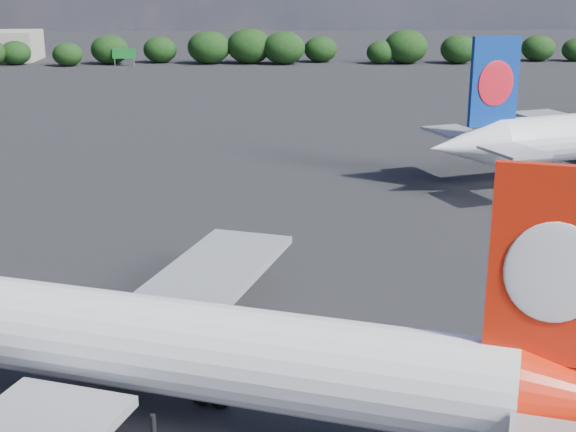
{
  "coord_description": "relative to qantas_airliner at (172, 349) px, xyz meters",
  "views": [
    {
      "loc": [
        13.29,
        -38.07,
        23.21
      ],
      "look_at": [
        16.0,
        12.0,
        8.0
      ],
      "focal_mm": 50.0,
      "sensor_mm": 36.0,
      "label": 1
    }
  ],
  "objects": [
    {
      "name": "horizon_treeline",
      "position": [
        -3.25,
        180.34,
        -0.87
      ],
      "size": [
        202.02,
        15.02,
        9.3
      ],
      "color": "black",
      "rests_on": "ground"
    },
    {
      "name": "qantas_airliner",
      "position": [
        0.0,
        0.0,
        0.0
      ],
      "size": [
        46.66,
        44.86,
        15.71
      ],
      "color": "white",
      "rests_on": "ground"
    },
    {
      "name": "ground",
      "position": [
        -9.35,
        60.55,
        -4.78
      ],
      "size": [
        500.0,
        500.0,
        0.0
      ],
      "primitive_type": "plane",
      "color": "black",
      "rests_on": "ground"
    },
    {
      "name": "highway_sign",
      "position": [
        -27.35,
        176.55,
        -1.66
      ],
      "size": [
        6.0,
        0.3,
        4.5
      ],
      "color": "#156A24",
      "rests_on": "ground"
    },
    {
      "name": "billboard_yellow",
      "position": [
        2.65,
        182.55,
        -0.91
      ],
      "size": [
        5.0,
        0.3,
        5.5
      ],
      "color": "yellow",
      "rests_on": "ground"
    }
  ]
}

